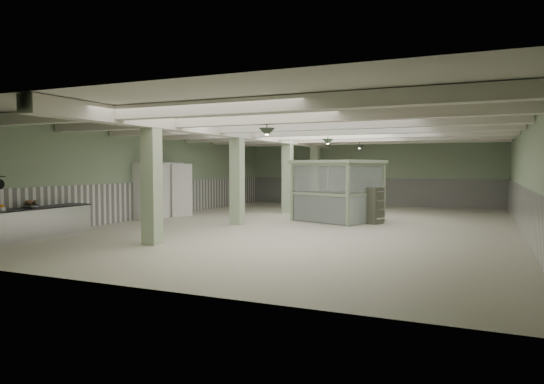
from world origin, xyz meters
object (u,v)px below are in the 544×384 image
at_px(prep_counter, 16,225).
at_px(filing_cabinet, 375,206).
at_px(guard_booth, 338,179).
at_px(walkin_cooler, 160,189).

distance_m(prep_counter, filing_cabinet, 11.97).
distance_m(prep_counter, guard_booth, 11.23).
bearing_deg(walkin_cooler, prep_counter, -89.30).
relative_size(prep_counter, filing_cabinet, 3.65).
distance_m(prep_counter, walkin_cooler, 6.96).
height_order(guard_booth, filing_cabinet, guard_booth).
relative_size(guard_booth, filing_cabinet, 2.72).
xyz_separation_m(guard_booth, filing_cabinet, (1.53, -0.34, -0.97)).
bearing_deg(prep_counter, guard_booth, 50.51).
relative_size(prep_counter, walkin_cooler, 1.87).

